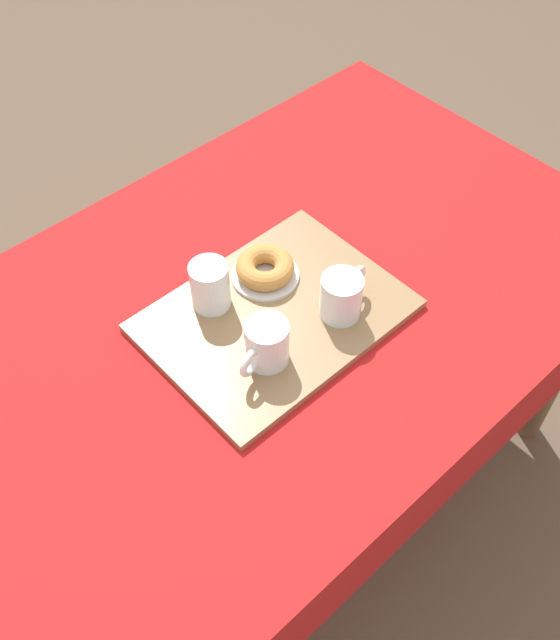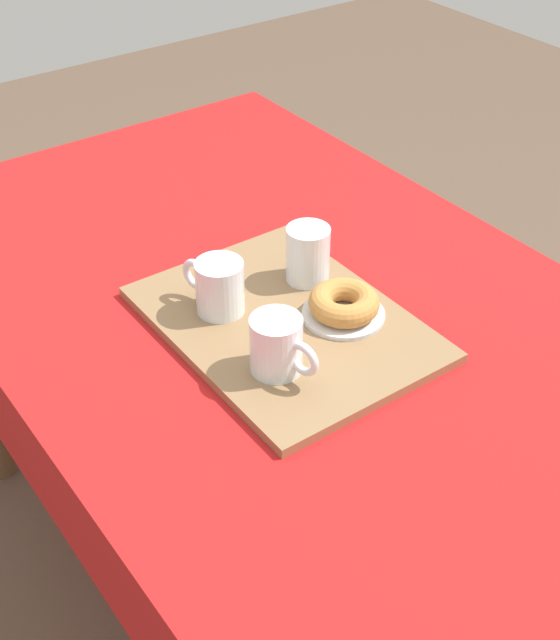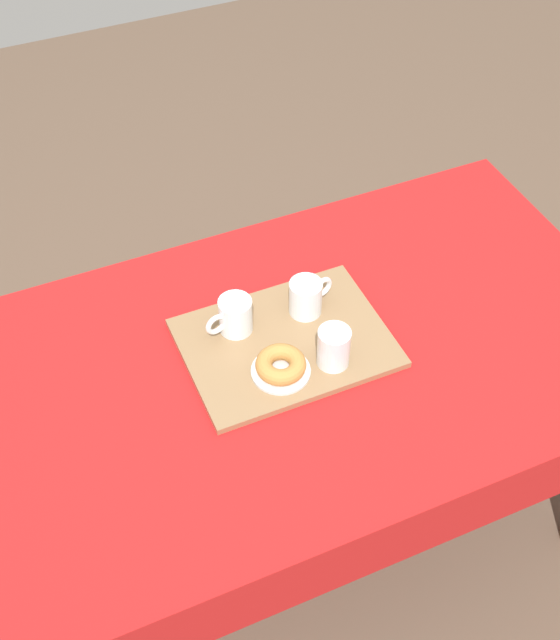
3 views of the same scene
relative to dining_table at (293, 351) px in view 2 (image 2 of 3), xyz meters
name	(u,v)px [view 2 (image 2 of 3)]	position (x,y,z in m)	size (l,w,h in m)	color
ground_plane	(290,589)	(0.00, 0.00, -0.64)	(6.00, 6.00, 0.00)	brown
dining_table	(293,351)	(0.00, 0.00, 0.00)	(1.54, 0.90, 0.73)	red
serving_tray	(285,323)	(0.03, -0.04, 0.09)	(0.45, 0.34, 0.02)	olive
tea_mug_left	(219,288)	(-0.05, -0.11, 0.14)	(0.11, 0.08, 0.09)	white
tea_mug_right	(277,347)	(0.12, -0.12, 0.14)	(0.11, 0.08, 0.09)	white
water_glass_near	(308,257)	(-0.04, 0.06, 0.14)	(0.07, 0.07, 0.09)	white
donut_plate_left	(343,314)	(0.08, 0.04, 0.10)	(0.13, 0.13, 0.01)	silver
sugar_donut_left	(344,303)	(0.08, 0.04, 0.13)	(0.11, 0.11, 0.04)	#BC7F3D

